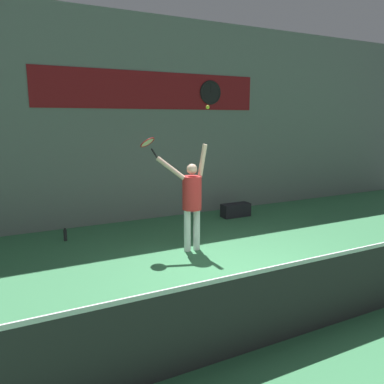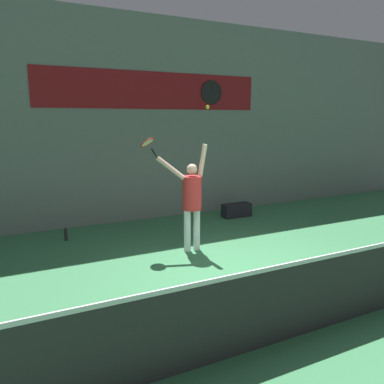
{
  "view_description": "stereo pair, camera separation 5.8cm",
  "coord_description": "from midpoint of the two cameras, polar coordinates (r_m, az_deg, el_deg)",
  "views": [
    {
      "loc": [
        -3.38,
        -4.43,
        2.53
      ],
      "look_at": [
        -0.26,
        1.85,
        1.17
      ],
      "focal_mm": 35.0,
      "sensor_mm": 36.0,
      "label": 1
    },
    {
      "loc": [
        -3.33,
        -4.45,
        2.53
      ],
      "look_at": [
        -0.26,
        1.85,
        1.17
      ],
      "focal_mm": 35.0,
      "sensor_mm": 36.0,
      "label": 2
    }
  ],
  "objects": [
    {
      "name": "court_net",
      "position": [
        4.98,
        19.8,
        -13.77
      ],
      "size": [
        7.82,
        0.07,
        1.06
      ],
      "color": "#333333",
      "rests_on": "ground_plane"
    },
    {
      "name": "sponsor_banner",
      "position": [
        9.55,
        -6.03,
        15.13
      ],
      "size": [
        5.69,
        0.02,
        0.89
      ],
      "color": "maroon"
    },
    {
      "name": "tennis_player",
      "position": [
        7.17,
        -0.29,
        -0.79
      ],
      "size": [
        0.92,
        0.56,
        2.08
      ],
      "color": "white",
      "rests_on": "ground_plane"
    },
    {
      "name": "tennis_racket",
      "position": [
        7.21,
        -6.95,
        7.37
      ],
      "size": [
        0.41,
        0.4,
        0.4
      ],
      "color": "black"
    },
    {
      "name": "back_wall",
      "position": [
        9.59,
        -6.07,
        10.77
      ],
      "size": [
        18.0,
        0.1,
        5.0
      ],
      "color": "slate",
      "rests_on": "ground_plane"
    },
    {
      "name": "equipment_bag",
      "position": [
        9.96,
        6.51,
        -2.75
      ],
      "size": [
        0.77,
        0.32,
        0.35
      ],
      "color": "black",
      "rests_on": "ground_plane"
    },
    {
      "name": "tennis_ball",
      "position": [
        7.05,
        2.16,
        12.79
      ],
      "size": [
        0.07,
        0.07,
        0.07
      ],
      "color": "#CCDB2D"
    },
    {
      "name": "scoreboard_clock",
      "position": [
        10.2,
        2.66,
        14.91
      ],
      "size": [
        0.62,
        0.06,
        0.62
      ],
      "color": "black"
    },
    {
      "name": "ground_plane",
      "position": [
        6.12,
        9.94,
        -13.61
      ],
      "size": [
        18.0,
        18.0,
        0.0
      ],
      "primitive_type": "plane",
      "color": "#387A4C"
    },
    {
      "name": "water_bottle",
      "position": [
        8.41,
        -18.94,
        -6.22
      ],
      "size": [
        0.07,
        0.07,
        0.28
      ],
      "color": "#262628",
      "rests_on": "ground_plane"
    }
  ]
}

